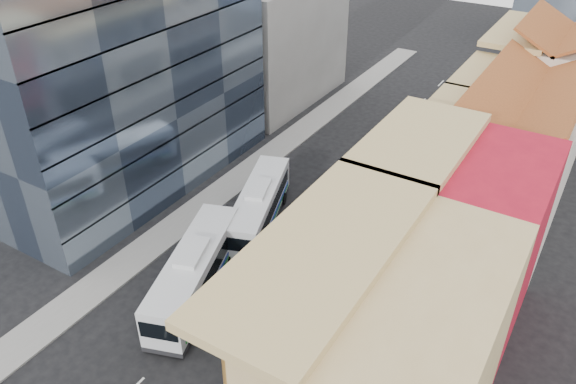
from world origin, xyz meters
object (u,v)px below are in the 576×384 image
Objects in this scene: office_tower at (110,18)px; bus_left_far at (259,206)px; bus_right at (312,252)px; bus_left_near at (194,272)px; shophouse_tan at (390,377)px.

bus_left_far is (14.19, -0.25, -13.15)m from office_tower.
office_tower is 24.84m from bus_right.
bus_right is at bearing 29.75° from bus_left_near.
bus_left_near is at bearing -104.28° from bus_left_far.
shophouse_tan is at bearing -24.30° from office_tower.
bus_right is (20.71, -3.00, -13.39)m from office_tower.
bus_left_far is (-0.81, 9.21, -0.10)m from bus_left_near.
bus_left_near reaches higher than bus_right.
bus_left_far is 1.15× the size of bus_right.
bus_right is (6.51, -2.74, -0.25)m from bus_left_far.
office_tower is 19.35m from bus_left_far.
bus_left_near reaches higher than bus_left_far.
shophouse_tan reaches higher than bus_right.
bus_left_near is (15.00, -9.46, -13.05)m from office_tower.
shophouse_tan reaches higher than bus_left_near.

